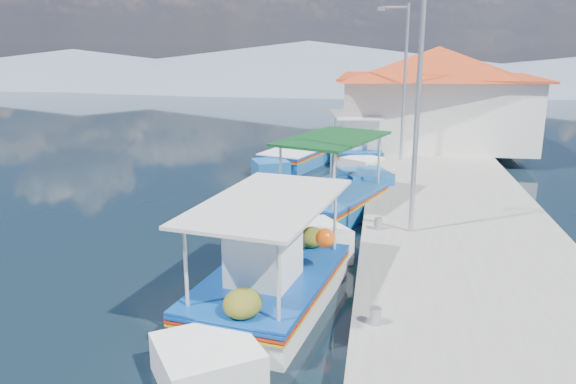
# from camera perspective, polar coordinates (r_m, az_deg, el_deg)

# --- Properties ---
(ground) EXTENTS (160.00, 160.00, 0.00)m
(ground) POSITION_cam_1_polar(r_m,az_deg,el_deg) (13.29, -7.85, -7.70)
(ground) COLOR black
(ground) RESTS_ON ground
(quay) EXTENTS (5.00, 44.00, 0.50)m
(quay) POSITION_cam_1_polar(r_m,az_deg,el_deg) (18.46, 15.73, -0.80)
(quay) COLOR #9F9D94
(quay) RESTS_ON ground
(bollards) EXTENTS (0.20, 17.20, 0.30)m
(bollards) POSITION_cam_1_polar(r_m,az_deg,el_deg) (17.51, 9.23, 0.08)
(bollards) COLOR #A5A8AD
(bollards) RESTS_ON quay
(main_caique) EXTENTS (3.01, 7.35, 2.46)m
(main_caique) POSITION_cam_1_polar(r_m,az_deg,el_deg) (11.25, -1.84, -9.27)
(main_caique) COLOR white
(main_caique) RESTS_ON ground
(caique_green_canopy) EXTENTS (3.74, 6.65, 2.66)m
(caique_green_canopy) POSITION_cam_1_polar(r_m,az_deg,el_deg) (17.03, 4.37, -1.07)
(caique_green_canopy) COLOR #1C5EA8
(caique_green_canopy) RESTS_ON ground
(caique_blue_hull) EXTENTS (3.12, 5.96, 1.12)m
(caique_blue_hull) POSITION_cam_1_polar(r_m,az_deg,el_deg) (23.79, 0.82, 3.36)
(caique_blue_hull) COLOR #1C5EA8
(caique_blue_hull) RESTS_ON ground
(caique_far) EXTENTS (2.69, 6.42, 2.29)m
(caique_far) POSITION_cam_1_polar(r_m,az_deg,el_deg) (25.17, 6.76, 4.18)
(caique_far) COLOR white
(caique_far) RESTS_ON ground
(harbor_building) EXTENTS (10.49, 10.49, 4.40)m
(harbor_building) POSITION_cam_1_polar(r_m,az_deg,el_deg) (26.90, 14.78, 9.55)
(harbor_building) COLOR silver
(harbor_building) RESTS_ON quay
(lamp_post_near) EXTENTS (1.21, 0.14, 6.00)m
(lamp_post_near) POSITION_cam_1_polar(r_m,az_deg,el_deg) (13.76, 12.66, 9.45)
(lamp_post_near) COLOR #A5A8AD
(lamp_post_near) RESTS_ON quay
(lamp_post_far) EXTENTS (1.21, 0.14, 6.00)m
(lamp_post_far) POSITION_cam_1_polar(r_m,az_deg,el_deg) (22.73, 11.52, 11.56)
(lamp_post_far) COLOR #A5A8AD
(lamp_post_far) RESTS_ON quay
(mountain_ridge) EXTENTS (171.40, 96.00, 5.50)m
(mountain_ridge) POSITION_cam_1_polar(r_m,az_deg,el_deg) (67.81, 12.01, 12.08)
(mountain_ridge) COLOR slate
(mountain_ridge) RESTS_ON ground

